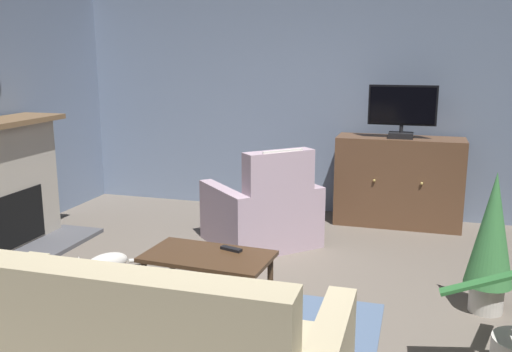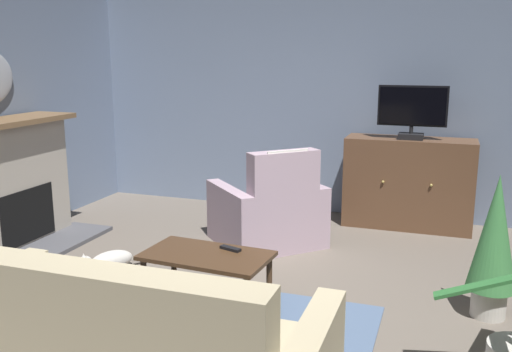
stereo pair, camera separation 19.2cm
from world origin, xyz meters
The scene contains 11 objects.
ground_plane centered at (0.00, 0.00, -0.02)m, with size 6.75×6.57×0.04m, color #665B51.
wall_back centered at (0.00, 3.04, 1.30)m, with size 6.75×0.10×2.60m, color slate.
rug_central centered at (-0.27, -0.48, 0.01)m, with size 2.12×2.03×0.01m, color slate.
fireplace centered at (-2.80, 0.78, 0.59)m, with size 0.84×1.47×1.25m.
tv_cabinet centered at (0.78, 2.69, 0.46)m, with size 1.35×0.50×0.97m.
television centered at (0.78, 2.63, 1.27)m, with size 0.71×0.20×0.56m.
coffee_table centered at (-0.45, 0.12, 0.37)m, with size 0.95×0.57×0.42m.
tv_remote centered at (-0.32, 0.25, 0.43)m, with size 0.17×0.05×0.02m, color black.
armchair_near_window centered at (-0.46, 1.63, 0.31)m, with size 1.28×1.28×1.00m.
potted_plant_tall_palm_by_window centered at (1.51, 0.66, 0.57)m, with size 0.34×0.34×1.05m.
cat centered at (-1.58, 0.52, 0.09)m, with size 0.47×0.57×0.19m.
Camera 2 is at (1.15, -3.40, 1.84)m, focal length 39.12 mm.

